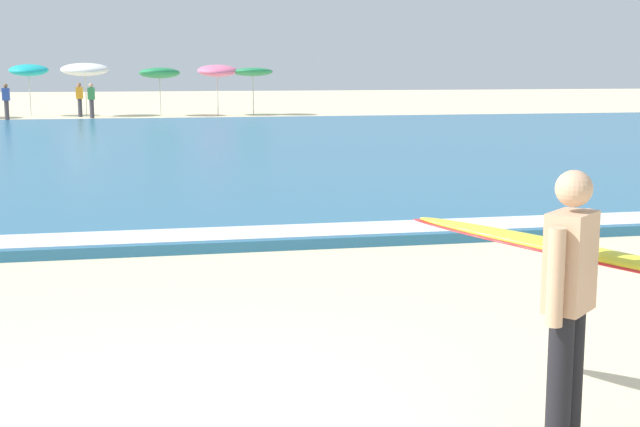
# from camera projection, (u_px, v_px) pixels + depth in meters

# --- Properties ---
(sea) EXTENTS (120.00, 28.00, 0.14)m
(sea) POSITION_uv_depth(u_px,v_px,m) (145.00, 149.00, 24.55)
(sea) COLOR teal
(sea) RESTS_ON ground
(surf_foam) EXTENTS (120.00, 0.93, 0.01)m
(surf_foam) POSITION_uv_depth(u_px,v_px,m) (160.00, 236.00, 11.60)
(surf_foam) COLOR white
(surf_foam) RESTS_ON sea
(surfer_with_board) EXTENTS (2.06, 2.23, 1.73)m
(surfer_with_board) POSITION_uv_depth(u_px,v_px,m) (584.00, 278.00, 5.51)
(surfer_with_board) COLOR black
(surfer_with_board) RESTS_ON ground
(beach_umbrella_3) EXTENTS (1.80, 1.85, 2.50)m
(beach_umbrella_3) POSITION_uv_depth(u_px,v_px,m) (29.00, 70.00, 41.84)
(beach_umbrella_3) COLOR beige
(beach_umbrella_3) RESTS_ON ground
(beach_umbrella_4) EXTENTS (2.23, 2.27, 2.56)m
(beach_umbrella_4) POSITION_uv_depth(u_px,v_px,m) (85.00, 69.00, 41.69)
(beach_umbrella_4) COLOR beige
(beach_umbrella_4) RESTS_ON ground
(beach_umbrella_5) EXTENTS (1.92, 1.95, 2.34)m
(beach_umbrella_5) POSITION_uv_depth(u_px,v_px,m) (160.00, 73.00, 41.95)
(beach_umbrella_5) COLOR beige
(beach_umbrella_5) RESTS_ON ground
(beach_umbrella_6) EXTENTS (1.89, 1.93, 2.48)m
(beach_umbrella_6) POSITION_uv_depth(u_px,v_px,m) (217.00, 71.00, 42.56)
(beach_umbrella_6) COLOR beige
(beach_umbrella_6) RESTS_ON ground
(beach_umbrella_7) EXTENTS (1.92, 1.94, 2.33)m
(beach_umbrella_7) POSITION_uv_depth(u_px,v_px,m) (253.00, 72.00, 42.77)
(beach_umbrella_7) COLOR beige
(beach_umbrella_7) RESTS_ON ground
(beachgoer_near_row_left) EXTENTS (0.32, 0.20, 1.58)m
(beachgoer_near_row_left) POSITION_uv_depth(u_px,v_px,m) (91.00, 99.00, 40.23)
(beachgoer_near_row_left) COLOR #383842
(beachgoer_near_row_left) RESTS_ON ground
(beachgoer_near_row_mid) EXTENTS (0.32, 0.20, 1.58)m
(beachgoer_near_row_mid) POSITION_uv_depth(u_px,v_px,m) (6.00, 100.00, 39.17)
(beachgoer_near_row_mid) COLOR #383842
(beachgoer_near_row_mid) RESTS_ON ground
(beachgoer_near_row_right) EXTENTS (0.32, 0.20, 1.58)m
(beachgoer_near_row_right) POSITION_uv_depth(u_px,v_px,m) (80.00, 99.00, 41.25)
(beachgoer_near_row_right) COLOR #383842
(beachgoer_near_row_right) RESTS_ON ground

